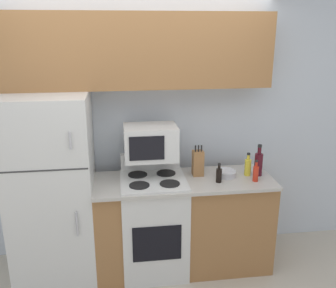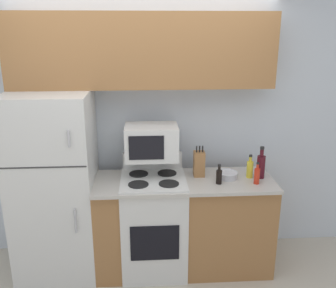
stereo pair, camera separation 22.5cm
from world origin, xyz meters
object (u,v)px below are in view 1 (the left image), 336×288
object	(u,v)px
refrigerator	(53,189)
bottle_cooking_spray	(248,167)
bowl	(226,173)
bottle_hot_sauce	(256,173)
bottle_wine_red	(258,163)
stove	(154,224)
bottle_soy_sauce	(219,175)
knife_block	(198,163)
microwave	(150,142)

from	to	relation	value
refrigerator	bottle_cooking_spray	bearing A→B (deg)	-1.73
bowl	bottle_hot_sauce	xyz separation A→B (m)	(0.23, -0.14, 0.05)
bowl	bottle_wine_red	distance (m)	0.32
refrigerator	bottle_cooking_spray	world-z (taller)	refrigerator
refrigerator	stove	world-z (taller)	refrigerator
refrigerator	stove	bearing A→B (deg)	-4.54
bottle_soy_sauce	bottle_wine_red	bearing A→B (deg)	15.48
bottle_wine_red	bottle_cooking_spray	world-z (taller)	bottle_wine_red
knife_block	stove	bearing A→B (deg)	-168.60
bottle_cooking_spray	bottle_soy_sauce	bearing A→B (deg)	-158.11
bowl	bottle_cooking_spray	bearing A→B (deg)	0.84
refrigerator	knife_block	distance (m)	1.34
refrigerator	bottle_soy_sauce	world-z (taller)	refrigerator
refrigerator	stove	size ratio (longest dim) A/B	1.57
bottle_wine_red	bottle_cooking_spray	distance (m)	0.10
stove	bottle_hot_sauce	xyz separation A→B (m)	(0.91, -0.13, 0.51)
microwave	bottle_wine_red	size ratio (longest dim) A/B	1.59
bowl	bottle_wine_red	xyz separation A→B (m)	(0.31, -0.01, 0.09)
refrigerator	bowl	size ratio (longest dim) A/B	8.92
bottle_soy_sauce	bottle_cooking_spray	xyz separation A→B (m)	(0.31, 0.12, 0.02)
knife_block	bottle_wine_red	bearing A→B (deg)	-8.24
bottle_cooking_spray	knife_block	bearing A→B (deg)	171.46
bottle_hot_sauce	microwave	bearing A→B (deg)	165.90
refrigerator	bottle_wine_red	bearing A→B (deg)	-2.00
bottle_soy_sauce	bottle_hot_sauce	bearing A→B (deg)	-3.64
bottle_wine_red	bottle_soy_sauce	bearing A→B (deg)	-164.52
knife_block	bottle_hot_sauce	world-z (taller)	knife_block
bottle_wine_red	bottle_hot_sauce	distance (m)	0.16
bottle_hot_sauce	bottle_wine_red	bearing A→B (deg)	61.13
knife_block	bottle_cooking_spray	bearing A→B (deg)	-8.54
refrigerator	bottle_wine_red	world-z (taller)	refrigerator
bottle_soy_sauce	refrigerator	bearing A→B (deg)	173.10
stove	knife_block	distance (m)	0.71
refrigerator	bottle_cooking_spray	size ratio (longest dim) A/B	7.83
bowl	microwave	bearing A→B (deg)	172.66
knife_block	bottle_cooking_spray	world-z (taller)	knife_block
microwave	bottle_soy_sauce	world-z (taller)	microwave
bottle_soy_sauce	knife_block	bearing A→B (deg)	127.85
microwave	bottle_soy_sauce	size ratio (longest dim) A/B	2.65
knife_block	bottle_hot_sauce	xyz separation A→B (m)	(0.49, -0.22, -0.04)
stove	bowl	bearing A→B (deg)	1.19
refrigerator	bottle_hot_sauce	distance (m)	1.83
microwave	bowl	xyz separation A→B (m)	(0.69, -0.09, -0.30)
microwave	bottle_cooking_spray	world-z (taller)	microwave
refrigerator	bottle_cooking_spray	xyz separation A→B (m)	(1.79, -0.05, 0.14)
refrigerator	stove	xyz separation A→B (m)	(0.90, -0.07, -0.38)
bottle_cooking_spray	microwave	bearing A→B (deg)	174.53
refrigerator	bottle_wine_red	distance (m)	1.90
bottle_soy_sauce	bowl	bearing A→B (deg)	49.99
bottle_soy_sauce	bottle_cooking_spray	bearing A→B (deg)	21.89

